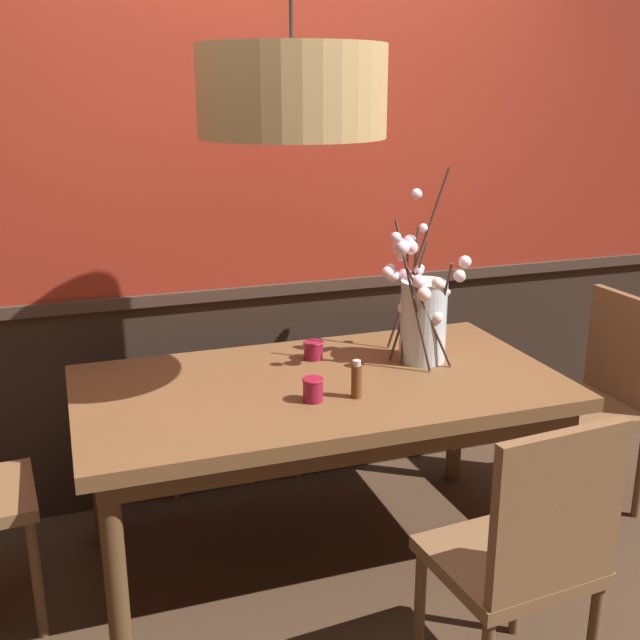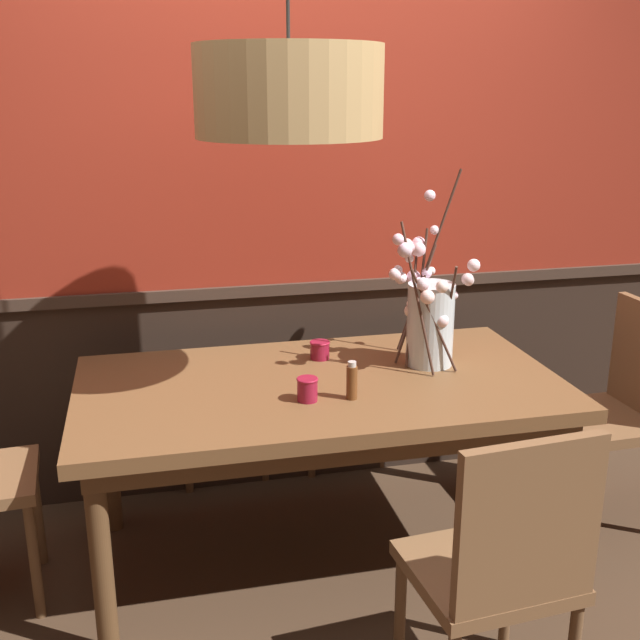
% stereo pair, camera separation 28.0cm
% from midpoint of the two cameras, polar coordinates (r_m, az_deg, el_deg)
% --- Properties ---
extents(ground_plane, '(24.00, 24.00, 0.00)m').
position_cam_midpoint_polar(ground_plane, '(3.23, 2.59, -16.91)').
color(ground_plane, '#422D1E').
extents(back_wall, '(5.34, 0.14, 2.87)m').
position_cam_midpoint_polar(back_wall, '(3.39, -0.33, 10.64)').
color(back_wall, '#2D2119').
rests_on(back_wall, ground).
extents(dining_table, '(1.79, 0.96, 0.74)m').
position_cam_midpoint_polar(dining_table, '(2.92, 2.76, -6.09)').
color(dining_table, brown).
rests_on(dining_table, ground).
extents(chair_far_side_left, '(0.45, 0.45, 0.93)m').
position_cam_midpoint_polar(chair_far_side_left, '(3.73, -5.70, -3.23)').
color(chair_far_side_left, brown).
rests_on(chair_far_side_left, ground).
extents(chair_near_side_right, '(0.48, 0.45, 0.94)m').
position_cam_midpoint_polar(chair_near_side_right, '(2.35, 16.80, -16.83)').
color(chair_near_side_right, brown).
rests_on(chair_near_side_right, ground).
extents(chair_far_side_right, '(0.44, 0.47, 0.89)m').
position_cam_midpoint_polar(chair_far_side_right, '(3.85, 2.90, -2.68)').
color(chair_far_side_right, brown).
rests_on(chair_far_side_right, ground).
extents(chair_head_east_end, '(0.40, 0.45, 0.94)m').
position_cam_midpoint_polar(chair_head_east_end, '(3.53, 23.43, -5.57)').
color(chair_head_east_end, brown).
rests_on(chair_head_east_end, ground).
extents(vase_with_blossoms, '(0.38, 0.41, 0.75)m').
position_cam_midpoint_polar(vase_with_blossoms, '(3.05, 10.61, 0.14)').
color(vase_with_blossoms, silver).
rests_on(vase_with_blossoms, dining_table).
extents(candle_holder_nearer_center, '(0.08, 0.08, 0.08)m').
position_cam_midpoint_polar(candle_holder_nearer_center, '(2.69, 2.05, -5.16)').
color(candle_holder_nearer_center, maroon).
rests_on(candle_holder_nearer_center, dining_table).
extents(candle_holder_nearer_edge, '(0.08, 0.08, 0.07)m').
position_cam_midpoint_polar(candle_holder_nearer_edge, '(3.10, 2.57, -2.25)').
color(candle_holder_nearer_edge, maroon).
rests_on(candle_holder_nearer_edge, dining_table).
extents(condiment_bottle, '(0.04, 0.04, 0.14)m').
position_cam_midpoint_polar(condiment_bottle, '(2.71, 5.32, -4.56)').
color(condiment_bottle, brown).
rests_on(condiment_bottle, dining_table).
extents(pendant_lamp, '(0.61, 0.61, 1.24)m').
position_cam_midpoint_polar(pendant_lamp, '(2.59, 0.90, 16.45)').
color(pendant_lamp, tan).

